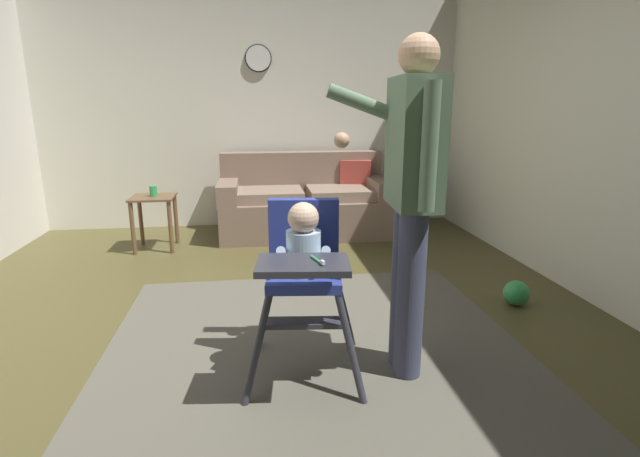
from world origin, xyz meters
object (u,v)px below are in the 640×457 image
at_px(couch, 305,203).
at_px(toy_ball, 516,293).
at_px(wall_clock, 258,58).
at_px(adult_standing, 411,193).
at_px(sippy_cup, 153,191).
at_px(side_table, 154,211).
at_px(high_chair, 304,258).

xyz_separation_m(couch, toy_ball, (1.25, -2.15, -0.24)).
height_order(toy_ball, wall_clock, wall_clock).
height_order(adult_standing, wall_clock, wall_clock).
xyz_separation_m(adult_standing, sippy_cup, (-1.70, 2.45, -0.38)).
relative_size(toy_ball, wall_clock, 0.61).
relative_size(side_table, wall_clock, 1.78).
xyz_separation_m(high_chair, wall_clock, (-0.14, 3.28, 1.23)).
bearing_deg(side_table, toy_ball, -32.57).
bearing_deg(toy_ball, high_chair, -157.37).
bearing_deg(side_table, high_chair, -63.66).
height_order(couch, adult_standing, adult_standing).
bearing_deg(sippy_cup, adult_standing, -55.18).
xyz_separation_m(sippy_cup, wall_clock, (1.04, 0.88, 1.29)).
distance_m(high_chair, adult_standing, 0.61).
relative_size(high_chair, side_table, 1.77).
relative_size(adult_standing, wall_clock, 5.74).
distance_m(couch, wall_clock, 1.66).
xyz_separation_m(side_table, wall_clock, (1.05, 0.88, 1.48)).
xyz_separation_m(toy_ball, sippy_cup, (-2.74, 1.76, 0.48)).
bearing_deg(high_chair, adult_standing, 92.15).
relative_size(couch, adult_standing, 1.08).
xyz_separation_m(side_table, sippy_cup, (0.01, 0.00, 0.19)).
bearing_deg(sippy_cup, wall_clock, 39.98).
distance_m(side_table, wall_clock, 2.01).
distance_m(adult_standing, side_table, 3.04).
distance_m(high_chair, sippy_cup, 2.68).
bearing_deg(high_chair, wall_clock, -171.07).
height_order(couch, wall_clock, wall_clock).
relative_size(adult_standing, side_table, 3.22).
xyz_separation_m(high_chair, toy_ball, (1.56, 0.65, -0.54)).
bearing_deg(wall_clock, toy_ball, -57.21).
bearing_deg(side_table, sippy_cup, 0.00).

